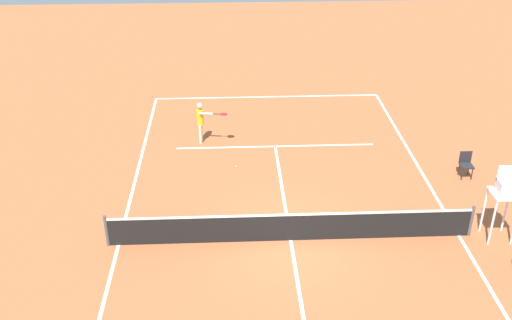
{
  "coord_description": "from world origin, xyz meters",
  "views": [
    {
      "loc": [
        1.77,
        14.95,
        10.92
      ],
      "look_at": [
        0.89,
        -3.74,
        0.8
      ],
      "focal_mm": 42.1,
      "sensor_mm": 36.0,
      "label": 1
    }
  ],
  "objects_px": {
    "player_serving": "(201,119)",
    "courtside_chair_mid": "(466,163)",
    "tennis_ball": "(236,167)",
    "umpire_chair": "(504,192)"
  },
  "relations": [
    {
      "from": "umpire_chair",
      "to": "courtside_chair_mid",
      "type": "distance_m",
      "value": 3.91
    },
    {
      "from": "player_serving",
      "to": "umpire_chair",
      "type": "xyz_separation_m",
      "value": [
        -9.24,
        6.96,
        0.58
      ]
    },
    {
      "from": "courtside_chair_mid",
      "to": "player_serving",
      "type": "bearing_deg",
      "value": -18.52
    },
    {
      "from": "player_serving",
      "to": "umpire_chair",
      "type": "height_order",
      "value": "umpire_chair"
    },
    {
      "from": "umpire_chair",
      "to": "courtside_chair_mid",
      "type": "bearing_deg",
      "value": -95.65
    },
    {
      "from": "player_serving",
      "to": "tennis_ball",
      "type": "height_order",
      "value": "player_serving"
    },
    {
      "from": "player_serving",
      "to": "courtside_chair_mid",
      "type": "bearing_deg",
      "value": 79.3
    },
    {
      "from": "umpire_chair",
      "to": "tennis_ball",
      "type": "bearing_deg",
      "value": -31.18
    },
    {
      "from": "player_serving",
      "to": "courtside_chair_mid",
      "type": "height_order",
      "value": "player_serving"
    },
    {
      "from": "umpire_chair",
      "to": "courtside_chair_mid",
      "type": "height_order",
      "value": "umpire_chair"
    }
  ]
}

